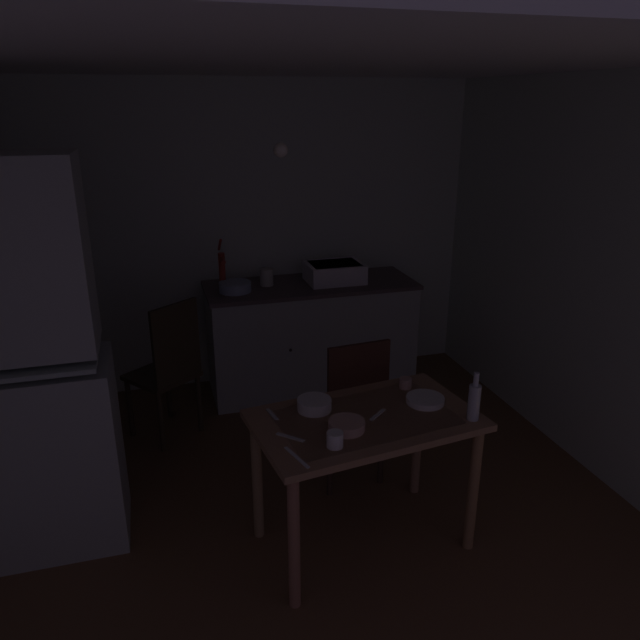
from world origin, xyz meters
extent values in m
plane|color=brown|center=(0.00, 0.00, 0.00)|extent=(4.76, 4.76, 0.00)
cube|color=silver|center=(0.00, 1.79, 1.21)|extent=(3.86, 0.10, 2.42)
cube|color=silver|center=(1.93, 0.00, 1.21)|extent=(0.10, 3.57, 2.42)
cube|color=silver|center=(0.00, 0.00, 2.47)|extent=(3.86, 3.57, 0.10)
cube|color=#A8B0A8|center=(-1.41, -0.01, 0.51)|extent=(0.89, 0.49, 1.02)
cube|color=#A6B9AE|center=(-1.41, -0.04, 1.06)|extent=(0.80, 0.44, 0.02)
cube|color=#A8B0A8|center=(0.48, 1.42, 0.43)|extent=(1.63, 0.60, 0.86)
cube|color=#544845|center=(0.48, 1.42, 0.88)|extent=(1.66, 0.63, 0.03)
sphere|color=#2D2823|center=(0.24, 1.10, 0.47)|extent=(0.02, 0.02, 0.02)
cube|color=white|center=(0.68, 1.42, 0.97)|extent=(0.44, 0.34, 0.15)
cube|color=black|center=(0.68, 1.42, 1.04)|extent=(0.38, 0.28, 0.01)
cylinder|color=maroon|center=(-0.20, 1.47, 1.03)|extent=(0.05, 0.05, 0.28)
cylinder|color=maroon|center=(-0.20, 1.40, 1.13)|extent=(0.03, 0.12, 0.03)
cylinder|color=maroon|center=(-0.20, 1.53, 1.22)|extent=(0.02, 0.16, 0.12)
cylinder|color=#9EB2C6|center=(-0.12, 1.37, 0.93)|extent=(0.24, 0.24, 0.07)
cylinder|color=beige|center=(0.14, 1.46, 0.96)|extent=(0.10, 0.10, 0.13)
cube|color=#916A49|center=(0.24, -0.50, 0.74)|extent=(1.19, 0.80, 0.04)
cube|color=white|center=(0.24, -0.50, 0.76)|extent=(0.93, 0.62, 0.00)
cylinder|color=#98634A|center=(-0.21, -0.83, 0.36)|extent=(0.06, 0.06, 0.72)
cylinder|color=olive|center=(0.77, -0.70, 0.36)|extent=(0.06, 0.06, 0.72)
cylinder|color=olive|center=(-0.28, -0.30, 0.36)|extent=(0.06, 0.06, 0.72)
cylinder|color=#946C4C|center=(0.70, -0.17, 0.36)|extent=(0.06, 0.06, 0.72)
cube|color=#35251A|center=(0.35, 0.13, 0.44)|extent=(0.43, 0.43, 0.03)
cube|color=#3A2015|center=(0.37, -0.06, 0.71)|extent=(0.38, 0.06, 0.51)
cylinder|color=#35251A|center=(0.50, 0.31, 0.21)|extent=(0.04, 0.04, 0.43)
cylinder|color=#35251A|center=(0.16, 0.28, 0.21)|extent=(0.04, 0.04, 0.43)
cylinder|color=#35251A|center=(0.53, -0.03, 0.21)|extent=(0.04, 0.04, 0.43)
cylinder|color=#35251A|center=(0.19, -0.06, 0.21)|extent=(0.04, 0.04, 0.43)
cube|color=#362A1B|center=(-0.72, 0.96, 0.45)|extent=(0.56, 0.56, 0.03)
cube|color=#332B1A|center=(-0.61, 0.81, 0.74)|extent=(0.32, 0.25, 0.54)
cylinder|color=#362A1B|center=(-0.68, 1.20, 0.22)|extent=(0.04, 0.04, 0.44)
cylinder|color=#362A1B|center=(-0.96, 0.99, 0.22)|extent=(0.04, 0.04, 0.44)
cylinder|color=#362A1B|center=(-0.48, 0.92, 0.22)|extent=(0.04, 0.04, 0.44)
cylinder|color=#362A1B|center=(-0.75, 0.72, 0.22)|extent=(0.04, 0.04, 0.44)
cylinder|color=tan|center=(0.11, -0.59, 0.78)|extent=(0.18, 0.18, 0.05)
cylinder|color=white|center=(0.02, -0.36, 0.79)|extent=(0.18, 0.18, 0.06)
cylinder|color=white|center=(0.60, -0.44, 0.77)|extent=(0.20, 0.20, 0.03)
cylinder|color=tan|center=(0.57, -0.25, 0.79)|extent=(0.07, 0.07, 0.06)
cylinder|color=white|center=(0.01, -0.72, 0.79)|extent=(0.08, 0.08, 0.07)
cylinder|color=#B7BCC1|center=(0.75, -0.67, 0.85)|extent=(0.06, 0.06, 0.18)
cylinder|color=#B7BCC1|center=(0.75, -0.67, 0.97)|extent=(0.03, 0.03, 0.07)
cube|color=silver|center=(-0.18, -0.76, 0.76)|extent=(0.07, 0.19, 0.00)
cube|color=beige|center=(0.31, -0.50, 0.76)|extent=(0.12, 0.10, 0.00)
cube|color=beige|center=(-0.16, -0.59, 0.76)|extent=(0.12, 0.12, 0.00)
cube|color=beige|center=(-0.20, -0.35, 0.76)|extent=(0.04, 0.13, 0.00)
sphere|color=#F9EFCC|center=(0.01, 0.29, 2.00)|extent=(0.08, 0.08, 0.08)
camera|label=1|loc=(-0.72, -3.03, 2.25)|focal=34.08mm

